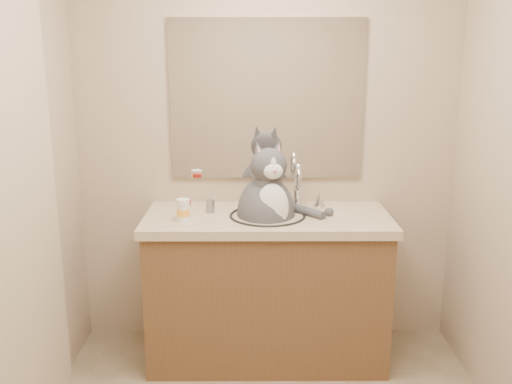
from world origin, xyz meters
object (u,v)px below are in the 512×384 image
Objects in this scene: pill_bottle_orange at (183,210)px; pill_bottle_redcap at (185,209)px; grey_canister at (210,206)px; cat at (267,208)px.

pill_bottle_redcap is at bearing 79.85° from pill_bottle_orange.
cat is at bearing -10.93° from grey_canister.
cat is 5.37× the size of pill_bottle_orange.
cat is 8.38× the size of grey_canister.
pill_bottle_orange is 0.20m from grey_canister.
pill_bottle_redcap reaches higher than grey_canister.
cat reaches higher than grey_canister.
pill_bottle_redcap is (-0.44, -0.06, 0.01)m from cat.
cat is 0.45m from pill_bottle_orange.
cat is 0.44m from pill_bottle_redcap.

